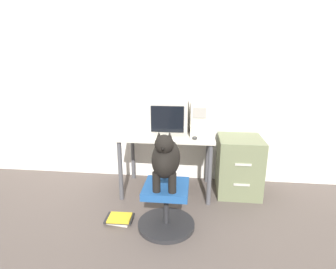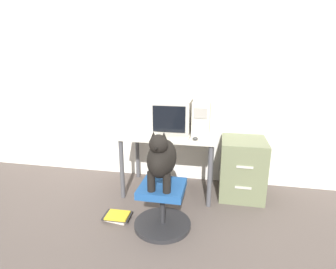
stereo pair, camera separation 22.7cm
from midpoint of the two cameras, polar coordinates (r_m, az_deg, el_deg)
ground_plane at (r=3.08m, az=1.21°, el=-14.83°), size 12.00×12.00×0.00m
wall_back at (r=3.41m, az=3.61°, el=11.20°), size 8.00×0.05×2.60m
desk at (r=3.13m, az=2.38°, el=-1.50°), size 1.11×0.69×0.74m
crt_monitor at (r=3.16m, az=3.03°, el=4.16°), size 0.46×0.44×0.38m
pc_tower at (r=3.08m, az=9.49°, el=3.79°), size 0.19×0.49×0.40m
keyboard at (r=2.87m, az=2.77°, el=-0.66°), size 0.41×0.18×0.03m
computer_mouse at (r=2.84m, az=8.24°, el=-0.92°), size 0.06×0.05×0.04m
office_chair at (r=2.61m, az=1.34°, el=-15.52°), size 0.56×0.56×0.44m
dog at (r=2.37m, az=1.34°, el=-5.04°), size 0.26×0.49×0.55m
filing_cabinet at (r=3.27m, az=17.77°, el=-6.96°), size 0.51×0.55×0.69m
book_stack_floor at (r=2.84m, az=-8.54°, el=-17.22°), size 0.28×0.22×0.06m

